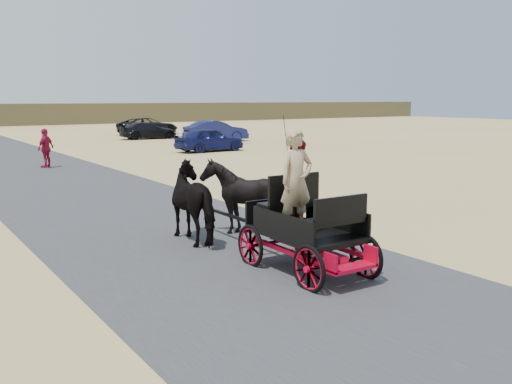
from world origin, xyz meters
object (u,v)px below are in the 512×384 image
horse_right (242,197)px  pedestrian (46,148)px  car_c (148,131)px  car_d (148,126)px  car_a (209,139)px  car_b (216,131)px  carriage (306,251)px  horse_left (198,202)px

horse_right → pedestrian: 15.22m
car_c → pedestrian: bearing=147.3°
pedestrian → car_d: 23.14m
car_a → car_b: bearing=-35.0°
car_a → horse_right: bearing=150.5°
car_c → car_d: bearing=-18.3°
car_b → horse_right: bearing=159.7°
carriage → car_b: 30.74m
car_c → carriage: bearing=166.1°
horse_right → car_a: (9.14, 18.08, -0.16)m
car_b → car_d: (-0.91, 9.93, -0.03)m
car_a → car_d: size_ratio=0.80×
pedestrian → car_c: bearing=-168.4°
car_b → pedestrian: bearing=132.0°
carriage → car_d: size_ratio=0.48×
horse_left → car_d: 36.93m
horse_left → carriage: bearing=100.4°
horse_left → car_d: horse_left is taller
carriage → car_c: (10.77, 32.50, 0.26)m
pedestrian → car_c: pedestrian is taller
horse_left → car_a: bearing=-119.5°
horse_left → pedestrian: size_ratio=1.16×
carriage → car_a: 23.20m
pedestrian → car_c: size_ratio=0.40×
horse_right → car_d: horse_right is taller
car_b → car_c: 5.82m
horse_right → pedestrian: pedestrian is taller
car_c → car_d: 5.34m
horse_right → car_a: horse_right is taller
car_a → horse_left: bearing=147.8°
horse_left → car_c: size_ratio=0.47×
horse_right → car_c: bearing=-109.1°
car_d → carriage: bearing=159.3°
pedestrian → car_a: 10.15m
horse_left → car_b: size_ratio=0.45×
horse_left → horse_right: (1.10, 0.00, 0.00)m
carriage → car_a: bearing=65.3°
horse_left → pedestrian: (0.50, 15.20, 0.02)m
pedestrian → car_b: bearing=172.6°
car_b → car_c: (-2.97, 5.00, -0.12)m
horse_left → car_b: 28.36m
car_a → car_d: 16.64m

